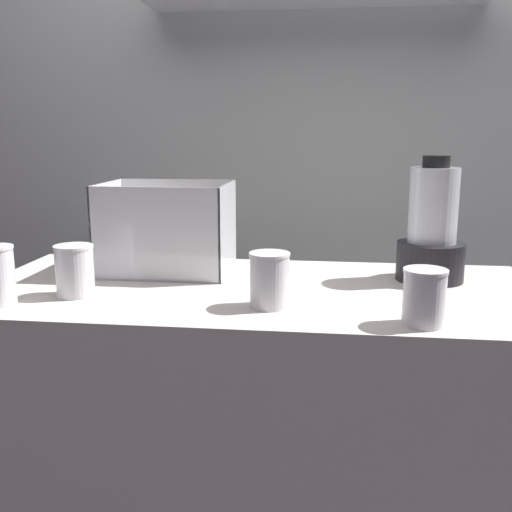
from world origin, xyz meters
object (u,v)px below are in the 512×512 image
object	(u,v)px
juice_cup_orange_left	(75,273)
juice_cup_pomegranate_right	(424,301)
juice_cup_mango_middle	(269,283)
carrot_display_bin	(166,244)
blender_pitcher	(432,232)

from	to	relation	value
juice_cup_orange_left	juice_cup_pomegranate_right	bearing A→B (deg)	-8.70
juice_cup_mango_middle	juice_cup_orange_left	bearing A→B (deg)	175.95
carrot_display_bin	juice_cup_orange_left	xyz separation A→B (m)	(-0.15, -0.27, -0.02)
juice_cup_orange_left	juice_cup_mango_middle	size ratio (longest dim) A/B	0.99
juice_cup_orange_left	juice_cup_pomegranate_right	xyz separation A→B (m)	(0.78, -0.12, -0.00)
carrot_display_bin	juice_cup_mango_middle	bearing A→B (deg)	-43.51
juice_cup_mango_middle	juice_cup_pomegranate_right	bearing A→B (deg)	-15.24
blender_pitcher	juice_cup_mango_middle	xyz separation A→B (m)	(-0.39, -0.29, -0.07)
juice_cup_pomegranate_right	blender_pitcher	bearing A→B (deg)	79.16
carrot_display_bin	juice_cup_orange_left	bearing A→B (deg)	-118.52
juice_cup_mango_middle	blender_pitcher	bearing A→B (deg)	36.50
carrot_display_bin	blender_pitcher	xyz separation A→B (m)	(0.71, -0.01, 0.05)
blender_pitcher	juice_cup_mango_middle	distance (m)	0.49
juice_cup_pomegranate_right	juice_cup_mango_middle	bearing A→B (deg)	164.76
juice_cup_orange_left	juice_cup_pomegranate_right	size ratio (longest dim) A/B	1.05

